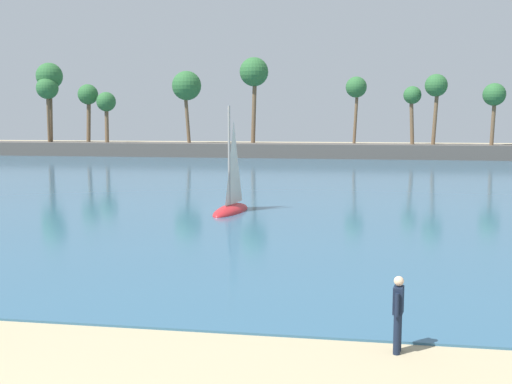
# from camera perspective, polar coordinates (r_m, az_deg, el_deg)

# --- Properties ---
(sea) EXTENTS (220.00, 106.86, 0.06)m
(sea) POSITION_cam_1_polar(r_m,az_deg,el_deg) (67.77, 4.95, 2.40)
(sea) COLOR #33607F
(sea) RESTS_ON ground
(palm_headland) EXTENTS (111.47, 6.13, 12.84)m
(palm_headland) POSITION_cam_1_polar(r_m,az_deg,el_deg) (80.95, 6.81, 5.50)
(palm_headland) COLOR #514C47
(palm_headland) RESTS_ON ground
(person_at_waterline) EXTENTS (0.25, 0.54, 1.67)m
(person_at_waterline) POSITION_cam_1_polar(r_m,az_deg,el_deg) (14.01, 12.61, -10.43)
(person_at_waterline) COLOR #141E33
(person_at_waterline) RESTS_ON ground
(sailboat_mid_bay) EXTENTS (1.83, 4.26, 5.98)m
(sailboat_mid_bay) POSITION_cam_1_polar(r_m,az_deg,el_deg) (33.55, -2.22, -0.87)
(sailboat_mid_bay) COLOR red
(sailboat_mid_bay) RESTS_ON sea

